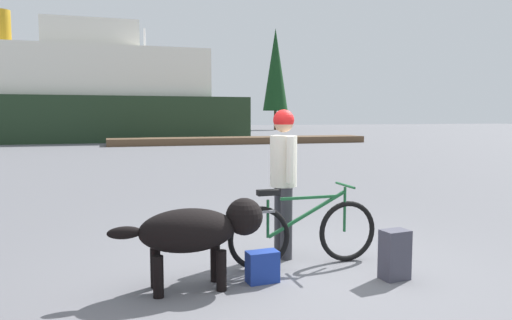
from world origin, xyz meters
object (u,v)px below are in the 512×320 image
(bicycle, at_px, (303,232))
(dog, at_px, (198,230))
(backpack, at_px, (395,255))
(ferry_boat, at_px, (56,97))
(sailboat_moored, at_px, (147,133))
(handbag_pannier, at_px, (262,267))
(person_cyclist, at_px, (283,168))

(bicycle, height_order, dog, bicycle)
(dog, xyz_separation_m, backpack, (1.99, -0.34, -0.32))
(ferry_boat, height_order, sailboat_moored, ferry_boat)
(bicycle, height_order, handbag_pannier, bicycle)
(bicycle, relative_size, person_cyclist, 1.01)
(dog, distance_m, sailboat_moored, 28.91)
(person_cyclist, distance_m, backpack, 1.59)
(bicycle, xyz_separation_m, backpack, (0.73, -0.70, -0.13))
(person_cyclist, bearing_deg, dog, -147.16)
(backpack, xyz_separation_m, ferry_boat, (-6.09, 31.03, 2.73))
(bicycle, height_order, backpack, bicycle)
(dog, relative_size, sailboat_moored, 0.20)
(backpack, bearing_deg, bicycle, 136.39)
(dog, xyz_separation_m, ferry_boat, (-4.10, 30.69, 2.41))
(person_cyclist, bearing_deg, backpack, -52.86)
(person_cyclist, relative_size, sailboat_moored, 0.23)
(bicycle, bearing_deg, sailboat_moored, 89.09)
(dog, height_order, backpack, dog)
(bicycle, height_order, person_cyclist, person_cyclist)
(dog, relative_size, handbag_pannier, 4.71)
(handbag_pannier, distance_m, ferry_boat, 31.21)
(ferry_boat, bearing_deg, bicycle, -79.97)
(handbag_pannier, bearing_deg, bicycle, 32.01)
(bicycle, bearing_deg, backpack, -43.61)
(person_cyclist, height_order, sailboat_moored, sailboat_moored)
(person_cyclist, distance_m, handbag_pannier, 1.30)
(ferry_boat, bearing_deg, backpack, -78.89)
(bicycle, bearing_deg, person_cyclist, 103.92)
(bicycle, bearing_deg, handbag_pannier, -147.99)
(bicycle, distance_m, ferry_boat, 30.92)
(dog, height_order, handbag_pannier, dog)
(bicycle, xyz_separation_m, handbag_pannier, (-0.61, -0.38, -0.22))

